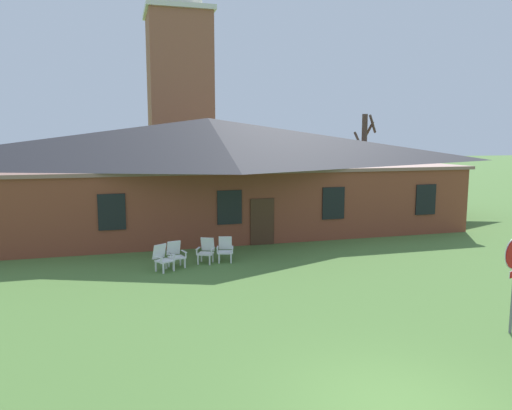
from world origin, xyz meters
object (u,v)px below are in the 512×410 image
at_px(lawn_chair_near_door, 175,254).
at_px(lawn_chair_middle, 225,249).
at_px(lawn_chair_left_end, 206,250).
at_px(lawn_chair_by_porch, 163,257).

xyz_separation_m(lawn_chair_near_door, lawn_chair_middle, (1.96, 0.32, 0.00)).
bearing_deg(lawn_chair_left_end, lawn_chair_by_porch, -157.75).
relative_size(lawn_chair_by_porch, lawn_chair_left_end, 1.00).
bearing_deg(lawn_chair_middle, lawn_chair_by_porch, -163.61).
relative_size(lawn_chair_near_door, lawn_chair_left_end, 1.00).
distance_m(lawn_chair_by_porch, lawn_chair_near_door, 0.65).
distance_m(lawn_chair_by_porch, lawn_chair_middle, 2.58).
relative_size(lawn_chair_near_door, lawn_chair_middle, 1.00).
bearing_deg(lawn_chair_middle, lawn_chair_near_door, -170.81).
bearing_deg(lawn_chair_near_door, lawn_chair_left_end, 13.68).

